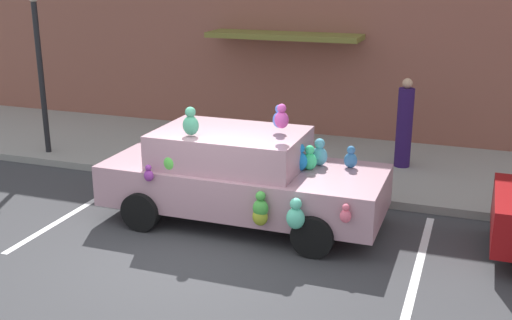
# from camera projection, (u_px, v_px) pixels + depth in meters

# --- Properties ---
(ground_plane) EXTENTS (60.00, 60.00, 0.00)m
(ground_plane) POSITION_uv_depth(u_px,v_px,m) (191.00, 259.00, 9.32)
(ground_plane) COLOR #38383A
(sidewalk) EXTENTS (24.00, 4.00, 0.15)m
(sidewalk) POSITION_uv_depth(u_px,v_px,m) (290.00, 159.00, 13.79)
(sidewalk) COLOR gray
(sidewalk) RESTS_ON ground
(storefront_building) EXTENTS (24.00, 1.25, 6.40)m
(storefront_building) POSITION_uv_depth(u_px,v_px,m) (319.00, 6.00, 14.78)
(storefront_building) COLOR brown
(storefront_building) RESTS_ON ground
(parking_stripe_front) EXTENTS (0.12, 3.60, 0.01)m
(parking_stripe_front) POSITION_uv_depth(u_px,v_px,m) (419.00, 263.00, 9.19)
(parking_stripe_front) COLOR silver
(parking_stripe_front) RESTS_ON ground
(parking_stripe_rear) EXTENTS (0.12, 3.60, 0.01)m
(parking_stripe_rear) POSITION_uv_depth(u_px,v_px,m) (75.00, 211.00, 11.10)
(parking_stripe_rear) COLOR silver
(parking_stripe_rear) RESTS_ON ground
(plush_covered_car) EXTENTS (4.62, 2.16, 2.13)m
(plush_covered_car) POSITION_uv_depth(u_px,v_px,m) (241.00, 176.00, 10.47)
(plush_covered_car) COLOR #B18592
(plush_covered_car) RESTS_ON ground
(teddy_bear_on_sidewalk) EXTENTS (0.34, 0.29, 0.66)m
(teddy_bear_on_sidewalk) POSITION_uv_depth(u_px,v_px,m) (188.00, 149.00, 13.22)
(teddy_bear_on_sidewalk) COLOR beige
(teddy_bear_on_sidewalk) RESTS_ON sidewalk
(street_lamp_post) EXTENTS (0.28, 0.28, 3.52)m
(street_lamp_post) POSITION_uv_depth(u_px,v_px,m) (39.00, 53.00, 13.44)
(street_lamp_post) COLOR black
(street_lamp_post) RESTS_ON sidewalk
(pedestrian_near_shopfront) EXTENTS (0.32, 0.32, 1.83)m
(pedestrian_near_shopfront) POSITION_uv_depth(u_px,v_px,m) (404.00, 126.00, 12.85)
(pedestrian_near_shopfront) COLOR #2B1650
(pedestrian_near_shopfront) RESTS_ON sidewalk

